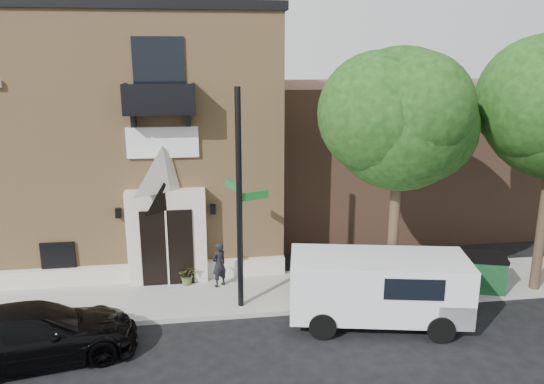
{
  "coord_description": "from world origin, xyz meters",
  "views": [
    {
      "loc": [
        0.08,
        -14.35,
        7.66
      ],
      "look_at": [
        2.44,
        2.0,
        3.36
      ],
      "focal_mm": 35.0,
      "sensor_mm": 36.0,
      "label": 1
    }
  ],
  "objects_px": {
    "black_sedan": "(34,334)",
    "dumpster": "(475,271)",
    "cargo_van": "(385,287)",
    "pedestrian_near": "(219,264)",
    "street_sign": "(240,201)",
    "fire_hydrant": "(411,283)"
  },
  "relations": [
    {
      "from": "street_sign",
      "to": "fire_hydrant",
      "type": "height_order",
      "value": "street_sign"
    },
    {
      "from": "fire_hydrant",
      "to": "pedestrian_near",
      "type": "relative_size",
      "value": 0.56
    },
    {
      "from": "cargo_van",
      "to": "dumpster",
      "type": "xyz_separation_m",
      "value": [
        3.7,
        1.57,
        -0.4
      ]
    },
    {
      "from": "cargo_van",
      "to": "street_sign",
      "type": "height_order",
      "value": "street_sign"
    },
    {
      "from": "street_sign",
      "to": "cargo_van",
      "type": "bearing_deg",
      "value": -41.47
    },
    {
      "from": "fire_hydrant",
      "to": "pedestrian_near",
      "type": "height_order",
      "value": "pedestrian_near"
    },
    {
      "from": "black_sedan",
      "to": "dumpster",
      "type": "relative_size",
      "value": 2.51
    },
    {
      "from": "dumpster",
      "to": "pedestrian_near",
      "type": "relative_size",
      "value": 1.33
    },
    {
      "from": "black_sedan",
      "to": "fire_hydrant",
      "type": "distance_m",
      "value": 11.1
    },
    {
      "from": "black_sedan",
      "to": "pedestrian_near",
      "type": "bearing_deg",
      "value": -65.67
    },
    {
      "from": "street_sign",
      "to": "pedestrian_near",
      "type": "relative_size",
      "value": 4.35
    },
    {
      "from": "black_sedan",
      "to": "street_sign",
      "type": "distance_m",
      "value": 6.46
    },
    {
      "from": "dumpster",
      "to": "black_sedan",
      "type": "bearing_deg",
      "value": -153.01
    },
    {
      "from": "fire_hydrant",
      "to": "pedestrian_near",
      "type": "distance_m",
      "value": 6.25
    },
    {
      "from": "fire_hydrant",
      "to": "cargo_van",
      "type": "bearing_deg",
      "value": -135.19
    },
    {
      "from": "black_sedan",
      "to": "street_sign",
      "type": "xyz_separation_m",
      "value": [
        5.47,
        2.06,
        2.76
      ]
    },
    {
      "from": "black_sedan",
      "to": "street_sign",
      "type": "relative_size",
      "value": 0.77
    },
    {
      "from": "cargo_van",
      "to": "pedestrian_near",
      "type": "distance_m",
      "value": 5.51
    },
    {
      "from": "cargo_van",
      "to": "dumpster",
      "type": "distance_m",
      "value": 4.04
    },
    {
      "from": "cargo_van",
      "to": "street_sign",
      "type": "xyz_separation_m",
      "value": [
        -4.04,
        1.48,
        2.34
      ]
    },
    {
      "from": "street_sign",
      "to": "dumpster",
      "type": "relative_size",
      "value": 3.27
    },
    {
      "from": "fire_hydrant",
      "to": "pedestrian_near",
      "type": "bearing_deg",
      "value": 165.48
    }
  ]
}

